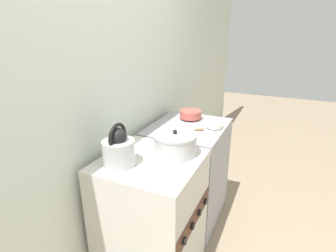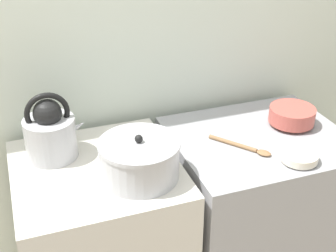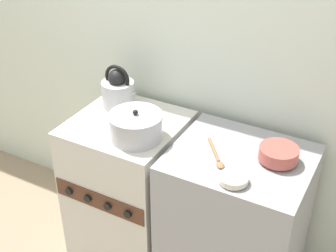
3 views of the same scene
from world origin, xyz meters
The scene contains 8 objects.
wall_back centered at (0.00, 0.66, 1.25)m, with size 7.00×0.06×2.50m.
stove centered at (0.00, 0.30, 0.45)m, with size 0.59×0.61×0.89m.
counter centered at (0.67, 0.30, 0.44)m, with size 0.69×0.59×0.89m.
kettle centered at (-0.13, 0.43, 0.99)m, with size 0.23×0.19×0.26m.
cooking_pot centered at (0.13, 0.19, 0.96)m, with size 0.28×0.28×0.17m.
enamel_bowl centered at (0.84, 0.34, 0.93)m, with size 0.19×0.19×0.08m.
small_ceramic_bowl centered at (0.71, 0.09, 0.91)m, with size 0.13×0.13×0.04m.
wooden_spoon centered at (0.56, 0.23, 0.90)m, with size 0.18×0.22×0.02m.
Camera 1 is at (-1.25, -0.40, 1.63)m, focal length 28.00 mm.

